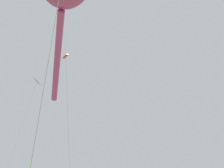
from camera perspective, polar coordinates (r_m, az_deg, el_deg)
name	(u,v)px	position (r m, az deg, el deg)	size (l,w,h in m)	color
small_kite_bird_shape	(67,89)	(21.55, -9.46, -1.11)	(4.84, 0.87, 19.41)	red
small_kite_tiny_distant	(34,91)	(34.90, -16.06, -1.38)	(3.02, 0.92, 26.31)	pink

